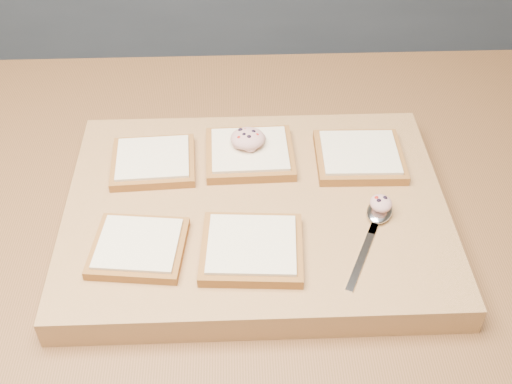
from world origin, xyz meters
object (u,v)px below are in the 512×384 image
at_px(bread_far_center, 250,153).
at_px(tuna_salad_dollop, 248,138).
at_px(cutting_board, 256,212).
at_px(spoon, 377,217).

xyz_separation_m(bread_far_center, tuna_salad_dollop, (-0.00, 0.01, 0.02)).
distance_m(cutting_board, bread_far_center, 0.10).
xyz_separation_m(cutting_board, spoon, (0.16, -0.04, 0.03)).
distance_m(cutting_board, spoon, 0.17).
relative_size(cutting_board, spoon, 3.19).
height_order(bread_far_center, spoon, bread_far_center).
height_order(cutting_board, spoon, spoon).
distance_m(bread_far_center, tuna_salad_dollop, 0.02).
bearing_deg(spoon, cutting_board, 165.00).
bearing_deg(cutting_board, spoon, -15.00).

